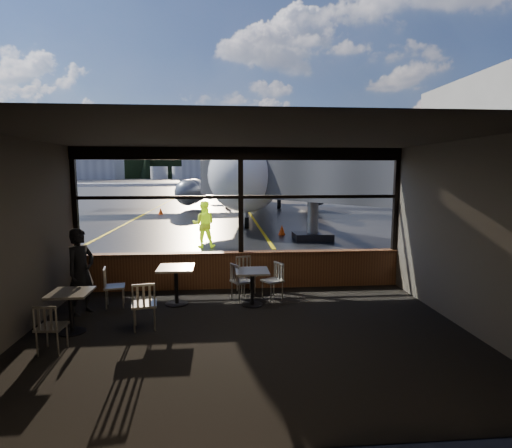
{
  "coord_description": "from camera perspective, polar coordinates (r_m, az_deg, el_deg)",
  "views": [
    {
      "loc": [
        -0.44,
        -9.79,
        2.88
      ],
      "look_at": [
        0.46,
        1.0,
        1.5
      ],
      "focal_mm": 28.0,
      "sensor_mm": 36.0,
      "label": 1
    }
  ],
  "objects": [
    {
      "name": "hangar_mid",
      "position": [
        194.8,
        -4.72,
        7.87
      ],
      "size": [
        38.0,
        15.0,
        10.0
      ],
      "primitive_type": null,
      "color": "silver",
      "rests_on": "ground_plane"
    },
    {
      "name": "ground_plane",
      "position": [
        129.82,
        -4.63,
        5.97
      ],
      "size": [
        520.0,
        520.0,
        0.0
      ],
      "primitive_type": "plane",
      "color": "black",
      "rests_on": "ground"
    },
    {
      "name": "fuel_tank_a",
      "position": [
        194.06,
        -13.67,
        7.1
      ],
      "size": [
        8.0,
        8.0,
        6.0
      ],
      "primitive_type": "cylinder",
      "color": "silver",
      "rests_on": "ground_plane"
    },
    {
      "name": "cone_nose",
      "position": [
        18.77,
        3.71,
        -0.86
      ],
      "size": [
        0.33,
        0.33,
        0.47
      ],
      "primitive_type": "cone",
      "color": "#FC5B07",
      "rests_on": "ground_plane"
    },
    {
      "name": "treeline",
      "position": [
        219.81,
        -4.73,
        8.06
      ],
      "size": [
        360.0,
        3.0,
        12.0
      ],
      "primitive_type": "cube",
      "color": "black",
      "rests_on": "ground_plane"
    },
    {
      "name": "chair_left_s",
      "position": [
        7.39,
        -27.17,
        -13.0
      ],
      "size": [
        0.49,
        0.49,
        0.84
      ],
      "primitive_type": null,
      "rotation": [
        0.0,
        0.0,
        -0.06
      ],
      "color": "#ABA79B",
      "rests_on": "carpet_floor"
    },
    {
      "name": "airliner",
      "position": [
        32.1,
        -0.47,
        11.27
      ],
      "size": [
        31.26,
        36.24,
        10.24
      ],
      "primitive_type": null,
      "rotation": [
        0.0,
        0.0,
        -0.1
      ],
      "color": "white",
      "rests_on": "ground_plane"
    },
    {
      "name": "window_transom",
      "position": [
        9.82,
        -2.2,
        3.87
      ],
      "size": [
        8.0,
        0.1,
        0.08
      ],
      "primitive_type": "cube",
      "color": "black",
      "rests_on": "ground"
    },
    {
      "name": "wall_left",
      "position": [
        7.75,
        -32.07,
        -2.24
      ],
      "size": [
        0.04,
        6.0,
        3.5
      ],
      "primitive_type": "cube",
      "color": "#4C463D",
      "rests_on": "ground"
    },
    {
      "name": "ceiling",
      "position": [
        6.83,
        -1.08,
        12.46
      ],
      "size": [
        8.0,
        6.0,
        0.04
      ],
      "primitive_type": "cube",
      "color": "#38332D",
      "rests_on": "ground"
    },
    {
      "name": "hangar_right",
      "position": [
        197.3,
        13.17,
        7.98
      ],
      "size": [
        50.0,
        20.0,
        12.0
      ],
      "primitive_type": null,
      "color": "silver",
      "rests_on": "ground_plane"
    },
    {
      "name": "cafe_table_left",
      "position": [
        8.09,
        -24.87,
        -11.39
      ],
      "size": [
        0.7,
        0.7,
        0.77
      ],
      "primitive_type": null,
      "color": "gray",
      "rests_on": "carpet_floor"
    },
    {
      "name": "wall_back",
      "position": [
        3.98,
        1.83,
        -9.24
      ],
      "size": [
        8.0,
        0.04,
        3.5
      ],
      "primitive_type": "cube",
      "color": "#4C463D",
      "rests_on": "ground"
    },
    {
      "name": "window_sill",
      "position": [
        10.1,
        -2.15,
        -6.67
      ],
      "size": [
        8.0,
        0.28,
        0.9
      ],
      "primitive_type": "cube",
      "color": "#552E19",
      "rests_on": "ground"
    },
    {
      "name": "window_header",
      "position": [
        9.81,
        -2.23,
        10.0
      ],
      "size": [
        8.0,
        0.18,
        0.3
      ],
      "primitive_type": "cube",
      "color": "black",
      "rests_on": "ground"
    },
    {
      "name": "wall_right",
      "position": [
        8.2,
        28.11,
        -1.53
      ],
      "size": [
        0.04,
        6.0,
        3.5
      ],
      "primitive_type": "cube",
      "color": "#4C463D",
      "rests_on": "ground"
    },
    {
      "name": "chair_mid_w",
      "position": [
        9.24,
        -19.54,
        -8.48
      ],
      "size": [
        0.56,
        0.56,
        0.88
      ],
      "primitive_type": null,
      "rotation": [
        0.0,
        0.0,
        -1.38
      ],
      "color": "beige",
      "rests_on": "carpet_floor"
    },
    {
      "name": "cafe_table_mid",
      "position": [
        9.04,
        -11.32,
        -8.65
      ],
      "size": [
        0.77,
        0.77,
        0.85
      ],
      "primitive_type": null,
      "color": "#9C968F",
      "rests_on": "carpet_floor"
    },
    {
      "name": "fuel_tank_b",
      "position": [
        192.79,
        -10.71,
        7.18
      ],
      "size": [
        8.0,
        8.0,
        6.0
      ],
      "primitive_type": "cylinder",
      "color": "silver",
      "rests_on": "ground_plane"
    },
    {
      "name": "chair_near_n",
      "position": [
        9.72,
        -1.45,
        -7.28
      ],
      "size": [
        0.6,
        0.6,
        0.88
      ],
      "primitive_type": null,
      "rotation": [
        0.0,
        0.0,
        3.43
      ],
      "color": "#BDB7AA",
      "rests_on": "carpet_floor"
    },
    {
      "name": "passenger",
      "position": [
        8.93,
        -23.72,
        -6.25
      ],
      "size": [
        0.69,
        0.77,
        1.78
      ],
      "primitive_type": "imported",
      "rotation": [
        0.0,
        0.0,
        1.07
      ],
      "color": "black",
      "rests_on": "carpet_floor"
    },
    {
      "name": "cafe_table_near",
      "position": [
        8.82,
        -0.55,
        -9.11
      ],
      "size": [
        0.72,
        0.72,
        0.79
      ],
      "primitive_type": null,
      "color": "gray",
      "rests_on": "carpet_floor"
    },
    {
      "name": "cone_wing",
      "position": [
        28.81,
        -13.47,
        1.81
      ],
      "size": [
        0.34,
        0.34,
        0.48
      ],
      "primitive_type": "cone",
      "color": "#FF4F08",
      "rests_on": "ground_plane"
    },
    {
      "name": "carpet_floor",
      "position": [
        7.39,
        -1.01,
        -15.6
      ],
      "size": [
        8.0,
        6.0,
        0.01
      ],
      "primitive_type": "cube",
      "color": "black",
      "rests_on": "ground"
    },
    {
      "name": "mullion_right",
      "position": [
        10.75,
        19.36,
        3.23
      ],
      "size": [
        0.12,
        0.12,
        2.6
      ],
      "primitive_type": "cube",
      "color": "black",
      "rests_on": "ground"
    },
    {
      "name": "chair_near_e",
      "position": [
        9.24,
        2.36,
        -8.16
      ],
      "size": [
        0.63,
        0.63,
        0.85
      ],
      "primitive_type": null,
      "rotation": [
        0.0,
        0.0,
        2.08
      ],
      "color": "#B4B0A3",
      "rests_on": "carpet_floor"
    },
    {
      "name": "chair_mid_s",
      "position": [
        7.81,
        -15.67,
        -11.05
      ],
      "size": [
        0.58,
        0.58,
        0.92
      ],
      "primitive_type": null,
      "rotation": [
        0.0,
        0.0,
        0.17
      ],
      "color": "#AAA69A",
      "rests_on": "carpet_floor"
    },
    {
      "name": "chair_near_w",
      "position": [
        9.17,
        -2.04,
        -8.22
      ],
      "size": [
        0.64,
        0.64,
        0.87
      ],
      "primitive_type": null,
      "rotation": [
        0.0,
        0.0,
        -1.08
      ],
      "color": "#B7B2A5",
      "rests_on": "carpet_floor"
    },
    {
      "name": "fuel_tank_c",
      "position": [
        192.03,
        -7.72,
        7.24
      ],
      "size": [
        8.0,
        8.0,
        6.0
      ],
      "primitive_type": "cylinder",
      "color": "silver",
      "rests_on": "ground_plane"
    },
    {
      "name": "mullion_centre",
      "position": [
        9.83,
        -2.2,
        3.29
      ],
      "size": [
        0.12,
        0.12,
        2.6
      ],
      "primitive_type": "cube",
      "color": "black",
      "rests_on": "ground"
    },
    {
      "name": "ground_crew",
      "position": [
        15.7,
        -7.47,
        -0.03
      ],
      "size": [
        0.91,
        0.73,
        1.81
      ],
      "primitive_type": "imported",
      "rotation": [
        0.0,
        0.0,
        3.09
      ],
      "color": "#BFF219",
      "rests_on": "ground_plane"
    },
    {
      "name": "hangar_left",
      "position": [
        202.15,
        -25.15,
        7.33
      ],
      "size": [
        45.0,
        18.0,
        11.0
      ],
      "primitive_type": null,
      "color": "silver",
      "rests_on": "ground_plane"
    },
    {
      "name": "jet_bridge",
      "position": [
        15.82,
        10.07,
        6.1
      ],
      "size": [
        9.71,
        11.87,
        5.18
      ],
      "primitive_type": null,
      "color": "#2F2F31",
      "rests_on": "ground_plane"
    },
    {
      "name": "mullion_left",
      "position": [
        10.42,
        -24.47,
        2.87
      ],
      "size": [
        0.12,
        0.12,
        2.6
      ],
      "primitive_type": "cube",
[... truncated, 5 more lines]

